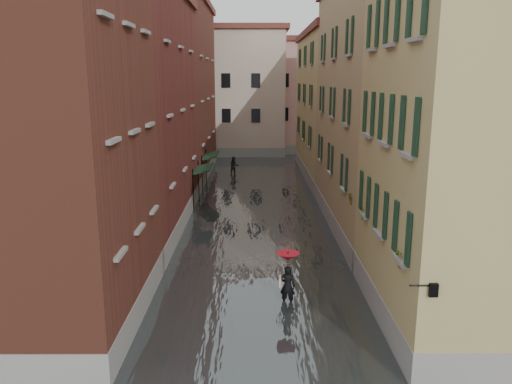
{
  "coord_description": "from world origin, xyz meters",
  "views": [
    {
      "loc": [
        -0.17,
        -17.73,
        8.21
      ],
      "look_at": [
        -0.09,
        5.07,
        3.0
      ],
      "focal_mm": 35.0,
      "sensor_mm": 36.0,
      "label": 1
    }
  ],
  "objects": [
    {
      "name": "ground",
      "position": [
        0.0,
        0.0,
        0.0
      ],
      "size": [
        120.0,
        120.0,
        0.0
      ],
      "primitive_type": "plane",
      "color": "#575759",
      "rests_on": "ground"
    },
    {
      "name": "floodwater",
      "position": [
        0.0,
        13.0,
        0.1
      ],
      "size": [
        10.0,
        60.0,
        0.2
      ],
      "primitive_type": "cube",
      "color": "#43494A",
      "rests_on": "ground"
    },
    {
      "name": "building_left_near",
      "position": [
        -7.0,
        -2.0,
        6.5
      ],
      "size": [
        6.0,
        8.0,
        13.0
      ],
      "primitive_type": "cube",
      "color": "brown",
      "rests_on": "ground"
    },
    {
      "name": "building_left_mid",
      "position": [
        -7.0,
        9.0,
        6.25
      ],
      "size": [
        6.0,
        14.0,
        12.5
      ],
      "primitive_type": "cube",
      "color": "maroon",
      "rests_on": "ground"
    },
    {
      "name": "building_left_far",
      "position": [
        -7.0,
        24.0,
        7.0
      ],
      "size": [
        6.0,
        16.0,
        14.0
      ],
      "primitive_type": "cube",
      "color": "brown",
      "rests_on": "ground"
    },
    {
      "name": "building_right_near",
      "position": [
        7.0,
        -2.0,
        5.75
      ],
      "size": [
        6.0,
        8.0,
        11.5
      ],
      "primitive_type": "cube",
      "color": "#A39054",
      "rests_on": "ground"
    },
    {
      "name": "building_right_mid",
      "position": [
        7.0,
        9.0,
        6.5
      ],
      "size": [
        6.0,
        14.0,
        13.0
      ],
      "primitive_type": "cube",
      "color": "#96815B",
      "rests_on": "ground"
    },
    {
      "name": "building_right_far",
      "position": [
        7.0,
        24.0,
        5.75
      ],
      "size": [
        6.0,
        16.0,
        11.5
      ],
      "primitive_type": "cube",
      "color": "#A39054",
      "rests_on": "ground"
    },
    {
      "name": "building_end_cream",
      "position": [
        -3.0,
        38.0,
        6.5
      ],
      "size": [
        12.0,
        9.0,
        13.0
      ],
      "primitive_type": "cube",
      "color": "beige",
      "rests_on": "ground"
    },
    {
      "name": "building_end_pink",
      "position": [
        6.0,
        40.0,
        6.0
      ],
      "size": [
        10.0,
        9.0,
        12.0
      ],
      "primitive_type": "cube",
      "color": "tan",
      "rests_on": "ground"
    },
    {
      "name": "awning_near",
      "position": [
        -3.48,
        13.91,
        2.47
      ],
      "size": [
        1.09,
        3.13,
        2.8
      ],
      "color": "black",
      "rests_on": "ground"
    },
    {
      "name": "awning_far",
      "position": [
        -3.48,
        19.41,
        2.47
      ],
      "size": [
        1.09,
        3.19,
        2.8
      ],
      "color": "black",
      "rests_on": "ground"
    },
    {
      "name": "wall_lantern",
      "position": [
        4.33,
        -6.0,
        3.01
      ],
      "size": [
        0.71,
        0.22,
        0.35
      ],
      "color": "black",
      "rests_on": "ground"
    },
    {
      "name": "window_planters",
      "position": [
        4.12,
        -0.2,
        3.51
      ],
      "size": [
        0.59,
        8.2,
        0.84
      ],
      "color": "brown",
      "rests_on": "ground"
    },
    {
      "name": "pedestrian_main",
      "position": [
        1.04,
        -0.71,
        1.22
      ],
      "size": [
        0.87,
        0.87,
        2.06
      ],
      "color": "black",
      "rests_on": "ground"
    },
    {
      "name": "pedestrian_far",
      "position": [
        -1.9,
        24.56,
        0.83
      ],
      "size": [
        0.93,
        0.8,
        1.66
      ],
      "primitive_type": "imported",
      "rotation": [
        0.0,
        0.0,
        0.24
      ],
      "color": "black",
      "rests_on": "ground"
    }
  ]
}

